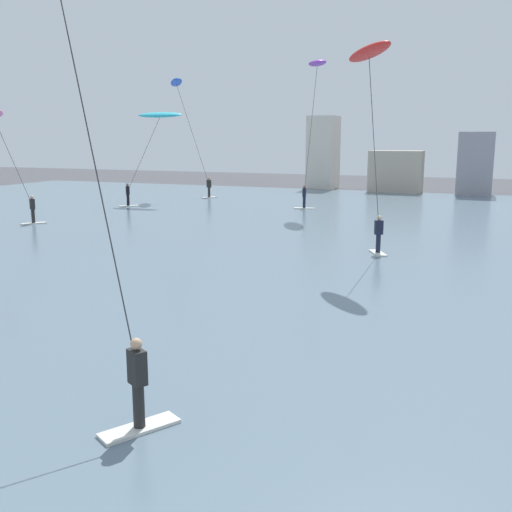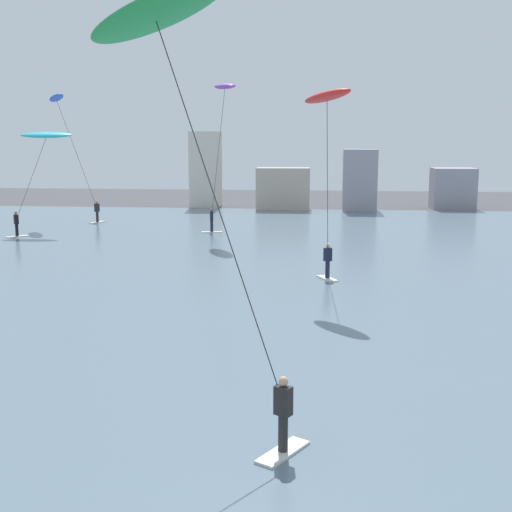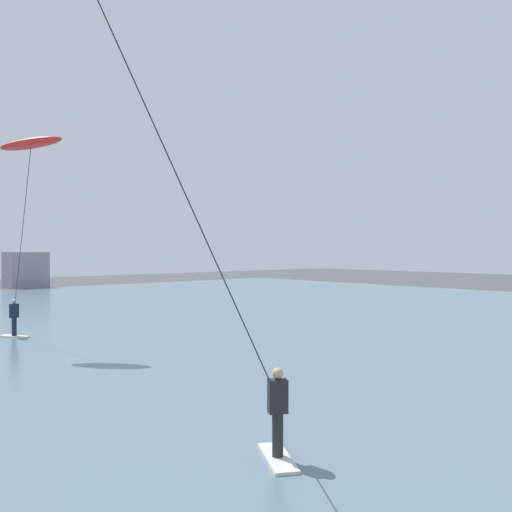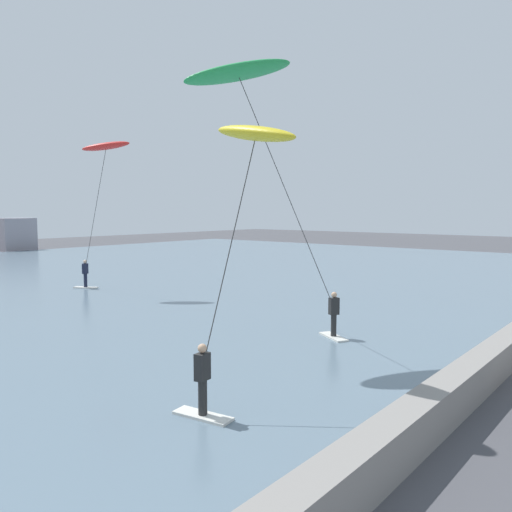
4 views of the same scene
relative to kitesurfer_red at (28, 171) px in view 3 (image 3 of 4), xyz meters
The scene contains 1 object.
kitesurfer_red is the anchor object (origin of this frame).
Camera 3 is at (-7.34, 3.40, 3.84)m, focal length 37.12 mm.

